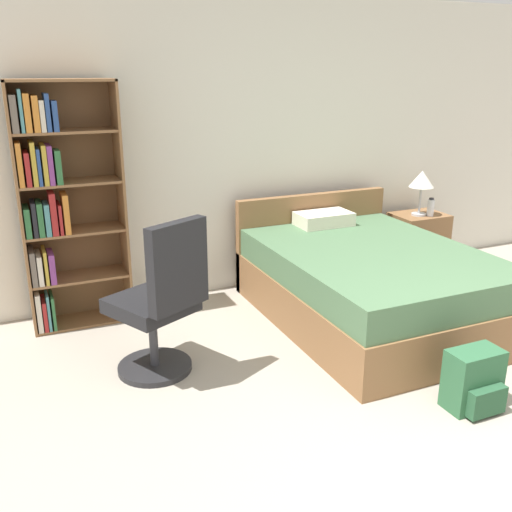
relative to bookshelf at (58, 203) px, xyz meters
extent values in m
cube|color=silver|center=(1.80, 0.27, 0.30)|extent=(9.00, 0.06, 2.60)
cube|color=brown|center=(-0.28, 0.00, -0.05)|extent=(0.02, 0.33, 1.91)
cube|color=brown|center=(0.48, 0.00, -0.05)|extent=(0.02, 0.33, 1.91)
cube|color=brown|center=(0.10, 0.16, -0.05)|extent=(0.77, 0.01, 1.91)
cube|color=brown|center=(0.10, 0.00, -0.99)|extent=(0.73, 0.32, 0.02)
cube|color=beige|center=(-0.24, -0.06, -0.83)|extent=(0.04, 0.20, 0.31)
cube|color=maroon|center=(-0.20, -0.05, -0.86)|extent=(0.03, 0.23, 0.24)
cube|color=teal|center=(-0.17, -0.07, -0.84)|extent=(0.02, 0.19, 0.29)
cube|color=#2D6638|center=(-0.13, -0.03, -0.85)|extent=(0.02, 0.26, 0.27)
cube|color=brown|center=(0.10, 0.00, -0.61)|extent=(0.73, 0.32, 0.02)
cube|color=#665B51|center=(-0.24, -0.03, -0.47)|extent=(0.04, 0.27, 0.27)
cube|color=beige|center=(-0.19, -0.03, -0.49)|extent=(0.04, 0.26, 0.23)
cube|color=gold|center=(-0.15, -0.04, -0.47)|extent=(0.02, 0.24, 0.26)
cube|color=#7A387F|center=(-0.10, -0.05, -0.48)|extent=(0.04, 0.22, 0.24)
cube|color=brown|center=(0.10, 0.00, -0.23)|extent=(0.73, 0.32, 0.02)
cube|color=#2D6638|center=(-0.23, -0.04, -0.11)|extent=(0.04, 0.24, 0.22)
cube|color=black|center=(-0.19, -0.05, -0.09)|extent=(0.03, 0.21, 0.26)
cube|color=#2D6638|center=(-0.14, -0.05, -0.09)|extent=(0.04, 0.23, 0.25)
cube|color=teal|center=(-0.10, -0.06, -0.10)|extent=(0.04, 0.20, 0.24)
cube|color=maroon|center=(-0.05, -0.06, -0.06)|extent=(0.04, 0.19, 0.32)
cube|color=maroon|center=(0.00, -0.04, -0.11)|extent=(0.02, 0.24, 0.23)
cube|color=orange|center=(0.04, -0.05, -0.07)|extent=(0.04, 0.21, 0.30)
cube|color=brown|center=(0.10, 0.00, 0.15)|extent=(0.73, 0.32, 0.02)
cube|color=orange|center=(-0.24, -0.06, 0.32)|extent=(0.04, 0.21, 0.31)
cube|color=maroon|center=(-0.19, -0.03, 0.28)|extent=(0.03, 0.25, 0.24)
cube|color=gold|center=(-0.14, -0.03, 0.32)|extent=(0.03, 0.26, 0.31)
cube|color=navy|center=(-0.11, -0.05, 0.29)|extent=(0.02, 0.21, 0.27)
cube|color=gold|center=(-0.07, -0.03, 0.31)|extent=(0.03, 0.26, 0.29)
cube|color=#7A387F|center=(-0.03, -0.04, 0.30)|extent=(0.04, 0.24, 0.28)
cube|color=#2D6638|center=(0.02, -0.07, 0.29)|extent=(0.04, 0.18, 0.25)
cube|color=brown|center=(0.10, 0.00, 0.53)|extent=(0.73, 0.32, 0.02)
cube|color=#665B51|center=(-0.23, -0.06, 0.67)|extent=(0.04, 0.20, 0.26)
cube|color=teal|center=(-0.19, -0.04, 0.69)|extent=(0.02, 0.23, 0.30)
cube|color=orange|center=(-0.15, -0.06, 0.68)|extent=(0.04, 0.21, 0.27)
cube|color=orange|center=(-0.09, -0.04, 0.67)|extent=(0.04, 0.25, 0.25)
cube|color=beige|center=(-0.05, -0.04, 0.65)|extent=(0.03, 0.25, 0.22)
cube|color=navy|center=(-0.01, -0.05, 0.67)|extent=(0.03, 0.22, 0.27)
cube|color=navy|center=(0.04, -0.06, 0.65)|extent=(0.04, 0.19, 0.22)
cube|color=brown|center=(0.10, 0.00, 0.89)|extent=(0.77, 0.33, 0.02)
cube|color=brown|center=(2.27, -0.92, -0.82)|extent=(1.54, 2.08, 0.37)
cube|color=#4C704C|center=(2.27, -0.92, -0.51)|extent=(1.51, 2.04, 0.24)
cube|color=brown|center=(2.27, 0.08, -0.57)|extent=(1.54, 0.08, 0.86)
cube|color=silver|center=(2.27, -0.13, -0.33)|extent=(0.50, 0.30, 0.12)
cylinder|color=#232326|center=(0.44, -1.02, -0.98)|extent=(0.51, 0.51, 0.04)
cylinder|color=#333338|center=(0.44, -1.02, -0.77)|extent=(0.06, 0.06, 0.40)
cube|color=black|center=(0.44, -1.02, -0.52)|extent=(0.64, 0.64, 0.10)
cube|color=black|center=(0.56, -1.27, -0.19)|extent=(0.43, 0.27, 0.56)
cube|color=brown|center=(3.42, -0.07, -0.71)|extent=(0.52, 0.41, 0.59)
sphere|color=tan|center=(3.42, -0.28, -0.59)|extent=(0.02, 0.02, 0.02)
cylinder|color=#B2B2B7|center=(3.38, -0.10, -0.41)|extent=(0.14, 0.14, 0.02)
cylinder|color=#B2B2B7|center=(3.38, -0.10, -0.27)|extent=(0.02, 0.02, 0.26)
cone|color=white|center=(3.38, -0.10, -0.05)|extent=(0.24, 0.24, 0.16)
cylinder|color=silver|center=(3.47, -0.17, -0.34)|extent=(0.07, 0.07, 0.16)
cylinder|color=#2D2D33|center=(3.47, -0.17, -0.25)|extent=(0.04, 0.04, 0.02)
cube|color=#2D603D|center=(2.10, -2.24, -0.82)|extent=(0.33, 0.19, 0.38)
cube|color=#275234|center=(2.10, -2.37, -0.90)|extent=(0.25, 0.07, 0.17)
camera|label=1|loc=(-0.33, -4.50, 0.97)|focal=40.00mm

